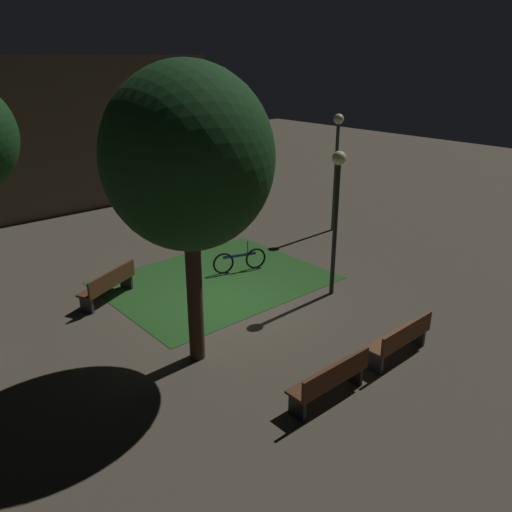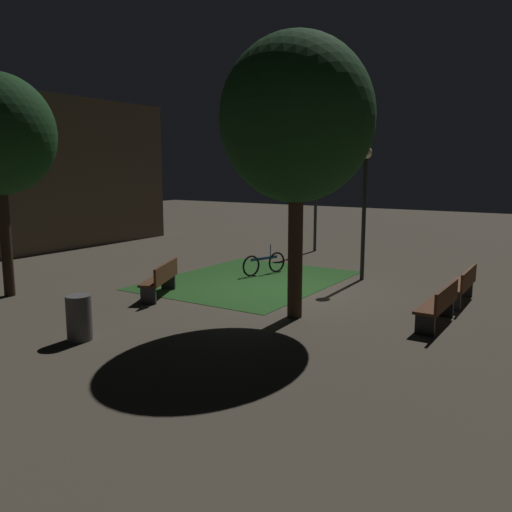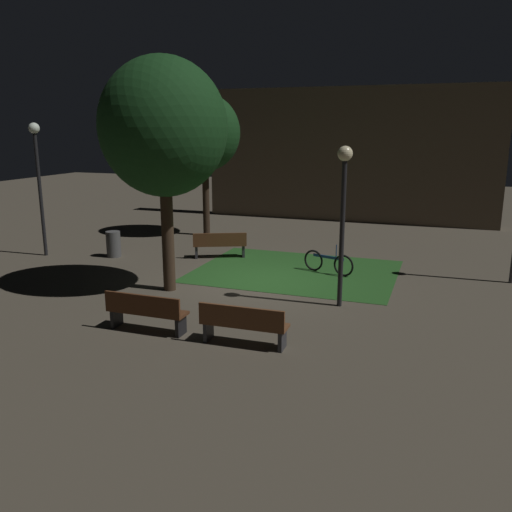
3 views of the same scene
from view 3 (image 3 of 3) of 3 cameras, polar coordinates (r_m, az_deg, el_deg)
name	(u,v)px [view 3 (image 3 of 3)]	position (r m, az deg, el deg)	size (l,w,h in m)	color
ground_plane	(263,281)	(15.29, 0.75, -2.75)	(60.00, 60.00, 0.00)	#4C4438
grass_lawn	(296,271)	(16.41, 4.29, -1.63)	(6.05, 4.76, 0.01)	#23511E
bench_front_right	(146,311)	(11.71, -11.80, -5.79)	(1.80, 0.48, 0.88)	#512D19
bench_back_row	(243,323)	(10.75, -1.39, -7.27)	(1.81, 0.52, 0.88)	brown
bench_corner	(220,244)	(17.99, -3.91, 1.30)	(1.84, 1.18, 0.88)	#512D19
tree_right_canopy	(163,128)	(14.07, -9.94, 13.41)	(3.29, 3.29, 6.11)	#38281C
tree_back_right	(205,133)	(21.54, -5.57, 13.03)	(2.83, 2.83, 5.65)	#2D2116
lamp_post_plaza_east	(343,197)	(12.80, 9.39, 6.26)	(0.36, 0.36, 3.91)	black
lamp_post_near_wall	(38,167)	(19.38, -22.45, 8.89)	(0.36, 0.36, 4.48)	black
trash_bin	(113,244)	(18.76, -15.10, 1.25)	(0.48, 0.48, 0.88)	#4C4C4C
bicycle	(328,262)	(16.19, 7.79, -0.69)	(1.64, 0.59, 0.93)	black
building_wall_backdrop	(348,155)	(25.43, 9.85, 10.64)	(13.57, 0.80, 6.14)	brown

